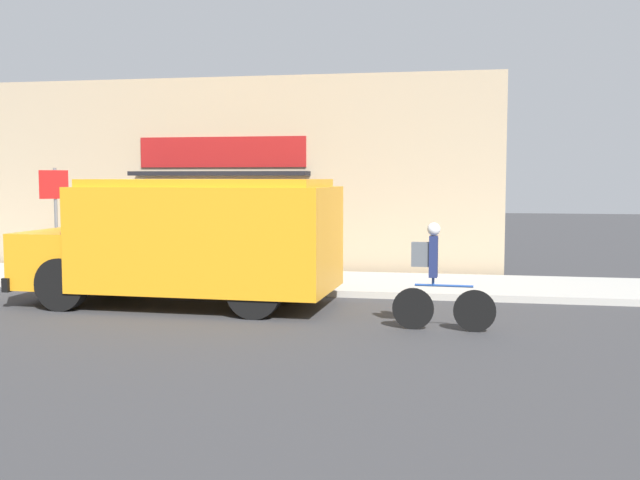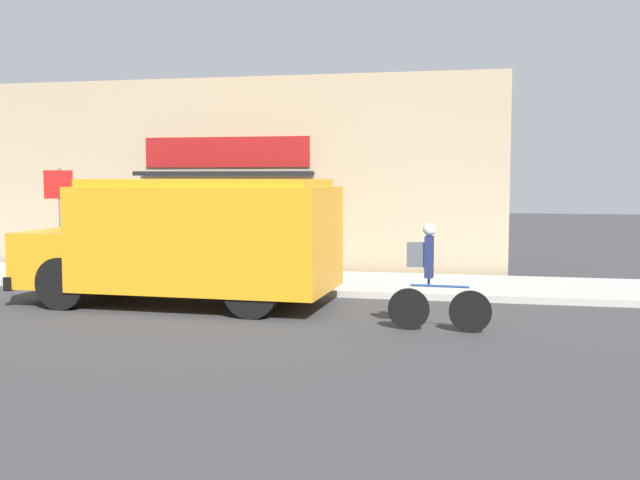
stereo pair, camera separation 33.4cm
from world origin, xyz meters
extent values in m
plane|color=#38383A|center=(0.00, 0.00, 0.00)|extent=(70.00, 70.00, 0.00)
cube|color=#ADAAA3|center=(0.00, 1.46, 0.06)|extent=(28.00, 2.93, 0.13)
cube|color=tan|center=(0.00, 3.27, 2.30)|extent=(12.97, 0.18, 4.60)
cube|color=maroon|center=(-0.02, 3.16, 2.85)|extent=(4.05, 0.05, 0.71)
cube|color=black|center=(-0.02, 2.88, 2.35)|extent=(4.25, 0.58, 0.10)
cube|color=orange|center=(1.21, -1.33, 1.21)|extent=(4.41, 2.38, 1.78)
cube|color=orange|center=(-1.54, -1.26, 0.81)|extent=(1.21, 2.11, 0.98)
cube|color=orange|center=(1.21, -1.33, 2.16)|extent=(4.06, 2.19, 0.13)
cube|color=black|center=(-2.08, -1.24, 0.42)|extent=(0.18, 2.22, 0.24)
cube|color=red|center=(0.05, 0.08, 1.29)|extent=(0.04, 0.44, 0.44)
cylinder|color=black|center=(-1.04, -0.30, 0.45)|extent=(0.91, 0.28, 0.90)
cylinder|color=black|center=(-1.10, -2.24, 0.45)|extent=(0.91, 0.28, 0.90)
cylinder|color=black|center=(2.37, -0.39, 0.45)|extent=(0.91, 0.28, 0.90)
cylinder|color=black|center=(2.32, -2.33, 0.45)|extent=(0.91, 0.28, 0.90)
cylinder|color=black|center=(5.76, -2.73, 0.31)|extent=(0.62, 0.06, 0.62)
cylinder|color=black|center=(4.86, -2.70, 0.31)|extent=(0.62, 0.06, 0.62)
cylinder|color=#234793|center=(5.31, -2.71, 0.67)|extent=(0.85, 0.07, 0.04)
cylinder|color=#234793|center=(5.16, -2.71, 0.73)|extent=(0.04, 0.04, 0.12)
cube|color=navy|center=(5.16, -2.71, 1.10)|extent=(0.13, 0.20, 0.61)
sphere|color=white|center=(5.16, -2.71, 1.50)|extent=(0.19, 0.19, 0.19)
cube|color=#565B60|center=(4.97, -2.70, 1.13)|extent=(0.26, 0.15, 0.36)
cylinder|color=slate|center=(-2.91, 0.73, 1.29)|extent=(0.07, 0.07, 2.33)
cube|color=red|center=(-2.91, 0.68, 2.11)|extent=(0.45, 0.45, 0.60)
cylinder|color=slate|center=(-2.94, 1.81, 0.56)|extent=(0.49, 0.49, 0.87)
cylinder|color=black|center=(-2.94, 1.81, 1.02)|extent=(0.50, 0.50, 0.04)
camera|label=1|loc=(5.58, -13.76, 2.26)|focal=42.00mm
camera|label=2|loc=(5.90, -13.69, 2.26)|focal=42.00mm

